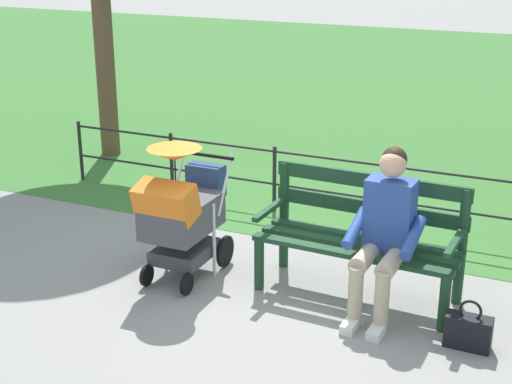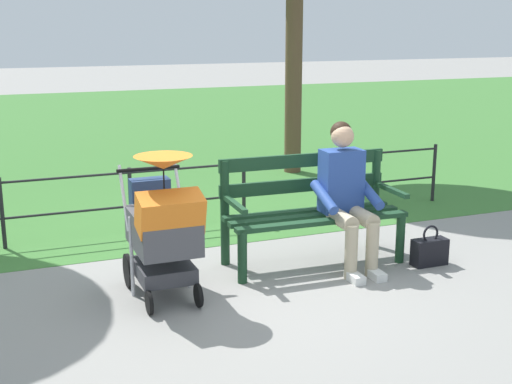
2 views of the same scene
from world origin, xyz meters
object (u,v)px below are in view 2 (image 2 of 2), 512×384
park_bench (310,205)px  handbag (430,251)px  stroller (163,225)px  person_on_bench (346,192)px

park_bench → handbag: bearing=152.2°
park_bench → stroller: (1.43, 0.35, 0.07)m
park_bench → stroller: bearing=13.9°
handbag → park_bench: bearing=-27.8°
park_bench → handbag: 1.14m
handbag → person_on_bench: bearing=-21.4°
stroller → handbag: bearing=176.5°
park_bench → handbag: park_bench is taller
stroller → handbag: size_ratio=3.11×
stroller → handbag: 2.43m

